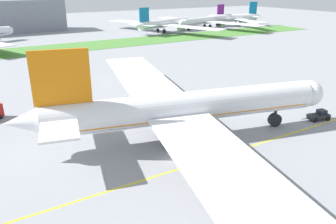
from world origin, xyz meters
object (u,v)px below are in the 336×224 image
object	(u,v)px
ground_crew_wingwalker_starboard	(298,214)
parked_airliner_far_right	(205,21)
parked_airliner_far_centre	(164,24)
parked_airliner_far_outer	(235,18)
ground_crew_wingwalker_port	(214,111)
airliner_foreground	(182,108)
ground_crew_marshaller_front	(181,115)
pushback_tug	(319,115)

from	to	relation	value
ground_crew_wingwalker_starboard	parked_airliner_far_right	bearing A→B (deg)	56.45
parked_airliner_far_centre	parked_airliner_far_outer	bearing A→B (deg)	3.46
parked_airliner_far_right	ground_crew_wingwalker_starboard	bearing A→B (deg)	-123.55
parked_airliner_far_right	ground_crew_wingwalker_port	bearing A→B (deg)	-126.21
parked_airliner_far_centre	ground_crew_wingwalker_starboard	bearing A→B (deg)	-114.86
airliner_foreground	ground_crew_wingwalker_starboard	distance (m)	26.93
ground_crew_wingwalker_port	parked_airliner_far_outer	distance (m)	169.37
parked_airliner_far_outer	ground_crew_marshaller_front	bearing A→B (deg)	-135.20
pushback_tug	parked_airliner_far_centre	xyz separation A→B (m)	(40.42, 133.53, 4.05)
ground_crew_wingwalker_starboard	pushback_tug	bearing A→B (deg)	32.43
ground_crew_wingwalker_starboard	parked_airliner_far_right	xyz separation A→B (m)	(103.91, 156.71, 3.77)
ground_crew_wingwalker_port	parked_airliner_far_centre	xyz separation A→B (m)	(57.71, 120.15, 4.02)
ground_crew_marshaller_front	parked_airliner_far_centre	xyz separation A→B (m)	(65.21, 118.79, 3.97)
pushback_tug	ground_crew_wingwalker_starboard	bearing A→B (deg)	-147.57
pushback_tug	parked_airliner_far_right	size ratio (longest dim) A/B	0.08
ground_crew_marshaller_front	pushback_tug	bearing A→B (deg)	-30.74
pushback_tug	ground_crew_marshaller_front	bearing A→B (deg)	149.26
ground_crew_wingwalker_starboard	parked_airliner_far_centre	bearing A→B (deg)	65.14
ground_crew_marshaller_front	ground_crew_wingwalker_starboard	bearing A→B (deg)	-99.32
parked_airliner_far_centre	ground_crew_wingwalker_port	bearing A→B (deg)	-115.66
airliner_foreground	ground_crew_wingwalker_starboard	xyz separation A→B (m)	(-0.75, -26.46, -4.97)
pushback_tug	parked_airliner_far_outer	size ratio (longest dim) A/B	0.10
pushback_tug	ground_crew_wingwalker_starboard	world-z (taller)	pushback_tug
ground_crew_wingwalker_starboard	parked_airliner_far_centre	distance (m)	168.48
airliner_foreground	ground_crew_marshaller_front	size ratio (longest dim) A/B	54.06
ground_crew_marshaller_front	ground_crew_wingwalker_starboard	xyz separation A→B (m)	(-5.59, -34.04, -0.09)
ground_crew_wingwalker_starboard	parked_airliner_far_outer	distance (m)	202.57
airliner_foreground	ground_crew_marshaller_front	xyz separation A→B (m)	(4.84, 7.59, -4.88)
ground_crew_wingwalker_port	parked_airliner_far_centre	bearing A→B (deg)	64.34
airliner_foreground	pushback_tug	xyz separation A→B (m)	(29.63, -7.16, -4.96)
ground_crew_wingwalker_port	ground_crew_wingwalker_starboard	size ratio (longest dim) A/B	1.04
pushback_tug	ground_crew_wingwalker_starboard	xyz separation A→B (m)	(-30.38, -19.30, -0.01)
ground_crew_wingwalker_port	parked_airliner_far_centre	size ratio (longest dim) A/B	0.02
airliner_foreground	ground_crew_marshaller_front	world-z (taller)	airliner_foreground
airliner_foreground	ground_crew_wingwalker_starboard	bearing A→B (deg)	-91.62
pushback_tug	ground_crew_marshaller_front	xyz separation A→B (m)	(-24.79, 14.75, 0.09)
airliner_foreground	ground_crew_wingwalker_port	world-z (taller)	airliner_foreground
ground_crew_wingwalker_starboard	parked_airliner_far_outer	xyz separation A→B (m)	(128.75, 156.33, 4.25)
parked_airliner_far_right	parked_airliner_far_outer	size ratio (longest dim) A/B	1.23
ground_crew_wingwalker_starboard	parked_airliner_far_right	distance (m)	188.07
parked_airliner_far_outer	ground_crew_wingwalker_starboard	bearing A→B (deg)	-129.47
airliner_foreground	parked_airliner_far_outer	bearing A→B (deg)	45.42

